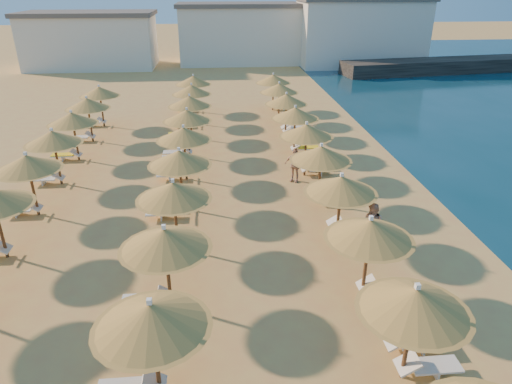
{
  "coord_description": "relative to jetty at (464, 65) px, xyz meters",
  "views": [
    {
      "loc": [
        -0.67,
        -14.1,
        9.69
      ],
      "look_at": [
        0.96,
        4.0,
        1.3
      ],
      "focal_mm": 32.0,
      "sensor_mm": 36.0,
      "label": 1
    }
  ],
  "objects": [
    {
      "name": "ground",
      "position": [
        -28.81,
        -38.82,
        -0.75
      ],
      "size": [
        220.0,
        220.0,
        0.0
      ],
      "primitive_type": "plane",
      "color": "tan",
      "rests_on": "ground"
    },
    {
      "name": "jetty",
      "position": [
        0.0,
        0.0,
        0.0
      ],
      "size": [
        30.26,
        8.19,
        1.5
      ],
      "primitive_type": "cube",
      "rotation": [
        0.0,
        0.0,
        0.14
      ],
      "color": "black",
      "rests_on": "ground"
    },
    {
      "name": "hotel_blocks",
      "position": [
        -25.99,
        7.18,
        2.95
      ],
      "size": [
        48.74,
        11.91,
        8.1
      ],
      "color": "silver",
      "rests_on": "ground"
    },
    {
      "name": "parasol_row_east",
      "position": [
        -24.75,
        -33.59,
        1.75
      ],
      "size": [
        2.91,
        38.34,
        3.04
      ],
      "color": "brown",
      "rests_on": "ground"
    },
    {
      "name": "parasol_row_west",
      "position": [
        -31.18,
        -33.59,
        1.75
      ],
      "size": [
        2.91,
        38.34,
        3.04
      ],
      "color": "brown",
      "rests_on": "ground"
    },
    {
      "name": "parasol_row_inland",
      "position": [
        -37.74,
        -31.82,
        1.75
      ],
      "size": [
        2.91,
        27.71,
        3.04
      ],
      "color": "brown",
      "rests_on": "ground"
    },
    {
      "name": "loungers",
      "position": [
        -29.93,
        -33.34,
        -0.41
      ],
      "size": [
        16.13,
        36.94,
        0.66
      ],
      "color": "silver",
      "rests_on": "ground"
    },
    {
      "name": "beachgoer_b",
      "position": [
        -23.52,
        -37.73,
        0.21
      ],
      "size": [
        1.16,
        1.18,
        1.92
      ],
      "primitive_type": "imported",
      "rotation": [
        0.0,
        0.0,
        -0.86
      ],
      "color": "tan",
      "rests_on": "ground"
    },
    {
      "name": "beachgoer_c",
      "position": [
        -25.45,
        -30.81,
        0.18
      ],
      "size": [
        1.18,
        0.93,
        1.86
      ],
      "primitive_type": "imported",
      "rotation": [
        0.0,
        0.0,
        -0.51
      ],
      "color": "tan",
      "rests_on": "ground"
    }
  ]
}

